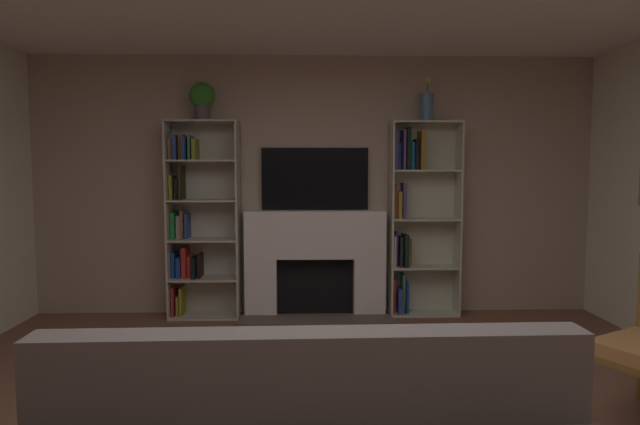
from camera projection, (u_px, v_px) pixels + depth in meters
The scene contains 8 objects.
wall_back_accent at pixel (315, 186), 5.56m from camera, with size 5.83×0.06×2.62m, color tan.
fireplace at pixel (315, 260), 5.47m from camera, with size 1.51×0.54×1.07m.
tv at pixel (315, 179), 5.50m from camera, with size 1.08×0.06×0.63m, color black.
bookshelf_left at pixel (197, 220), 5.41m from camera, with size 0.70×0.32×1.96m.
bookshelf_right at pixel (416, 217), 5.50m from camera, with size 0.70×0.27×1.96m.
potted_plant at pixel (202, 98), 5.28m from camera, with size 0.25×0.25×0.37m.
vase_with_flowers at pixel (427, 106), 5.35m from camera, with size 0.13×0.13×0.44m.
coffee_table at pixel (311, 425), 2.46m from camera, with size 0.92×0.46×0.39m.
Camera 1 is at (-0.11, -2.54, 1.51)m, focal length 30.34 mm.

